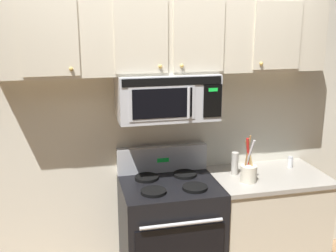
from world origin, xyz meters
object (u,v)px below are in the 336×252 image
object	(u,v)px
over_range_microwave	(166,96)
salt_shaker	(290,162)
stove_range	(170,233)
pepper_mill	(235,163)
utensil_crock_cream	(249,171)

from	to	relation	value
over_range_microwave	salt_shaker	world-z (taller)	over_range_microwave
stove_range	over_range_microwave	xyz separation A→B (m)	(-0.00, 0.12, 1.11)
pepper_mill	salt_shaker	bearing A→B (deg)	4.50
stove_range	salt_shaker	bearing A→B (deg)	6.05
over_range_microwave	utensil_crock_cream	bearing A→B (deg)	-19.06
utensil_crock_cream	salt_shaker	world-z (taller)	utensil_crock_cream
utensil_crock_cream	stove_range	bearing A→B (deg)	171.14
over_range_microwave	utensil_crock_cream	xyz separation A→B (m)	(0.61, -0.21, -0.59)
over_range_microwave	salt_shaker	distance (m)	1.26
salt_shaker	pepper_mill	xyz separation A→B (m)	(-0.53, -0.04, 0.05)
stove_range	salt_shaker	distance (m)	1.20
over_range_microwave	pepper_mill	size ratio (longest dim) A/B	4.01
stove_range	utensil_crock_cream	size ratio (longest dim) A/B	2.96
over_range_microwave	pepper_mill	world-z (taller)	over_range_microwave
stove_range	salt_shaker	xyz separation A→B (m)	(1.10, 0.12, 0.48)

